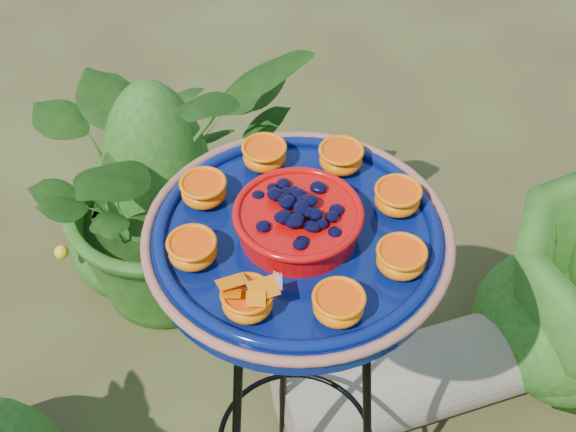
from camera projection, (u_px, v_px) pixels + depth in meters
The scene contains 4 objects.
tripod_stand at pixel (296, 377), 1.49m from camera, with size 0.43×0.43×0.89m.
feeder_dish at pixel (298, 234), 1.21m from camera, with size 0.60×0.60×0.11m.
driftwood_log at pixel (414, 379), 1.98m from camera, with size 0.23×0.23×0.68m, color gray.
shrub_back_left at pixel (159, 176), 2.07m from camera, with size 0.73×0.63×0.81m, color #1A4412.
Camera 1 is at (0.09, -0.75, 1.82)m, focal length 50.00 mm.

